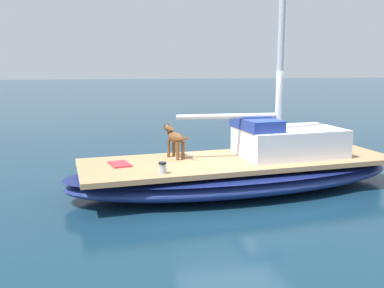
% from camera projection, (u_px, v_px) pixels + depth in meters
% --- Properties ---
extents(ground_plane, '(120.00, 120.00, 0.00)m').
position_uv_depth(ground_plane, '(238.00, 189.00, 9.31)').
color(ground_plane, '#143347').
extents(sailboat_main, '(3.47, 7.51, 0.66)m').
position_uv_depth(sailboat_main, '(238.00, 174.00, 9.25)').
color(sailboat_main, navy).
rests_on(sailboat_main, ground).
extents(mast_main, '(0.14, 2.27, 6.91)m').
position_uv_depth(mast_main, '(275.00, 8.00, 8.85)').
color(mast_main, silver).
rests_on(mast_main, sailboat_main).
extents(cabin_house, '(1.68, 2.39, 0.84)m').
position_uv_depth(cabin_house, '(286.00, 140.00, 9.46)').
color(cabin_house, silver).
rests_on(cabin_house, sailboat_main).
extents(dog_brown, '(0.89, 0.47, 0.70)m').
position_uv_depth(dog_brown, '(174.00, 138.00, 9.21)').
color(dog_brown, brown).
rests_on(dog_brown, sailboat_main).
extents(deck_winch, '(0.16, 0.16, 0.21)m').
position_uv_depth(deck_winch, '(162.00, 168.00, 7.97)').
color(deck_winch, '#B7B7BC').
rests_on(deck_winch, sailboat_main).
extents(coiled_rope, '(0.32, 0.32, 0.04)m').
position_uv_depth(coiled_rope, '(186.00, 155.00, 9.43)').
color(coiled_rope, beige).
rests_on(coiled_rope, sailboat_main).
extents(deck_towel, '(0.64, 0.50, 0.03)m').
position_uv_depth(deck_towel, '(120.00, 164.00, 8.65)').
color(deck_towel, '#C6333D').
rests_on(deck_towel, sailboat_main).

